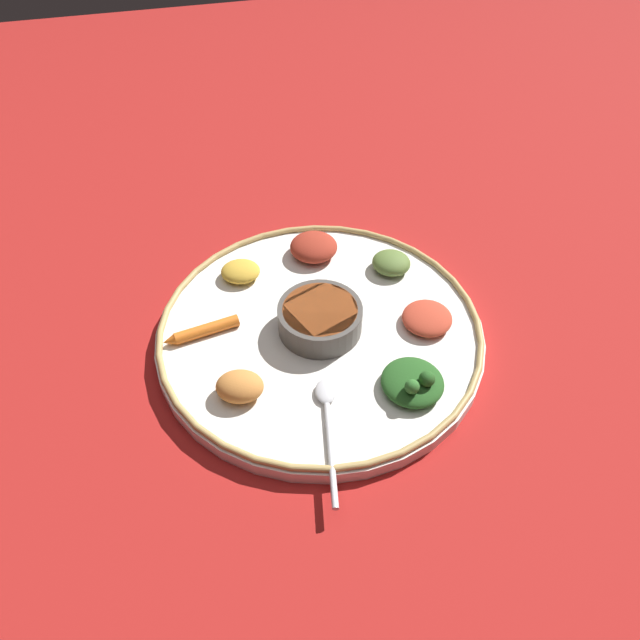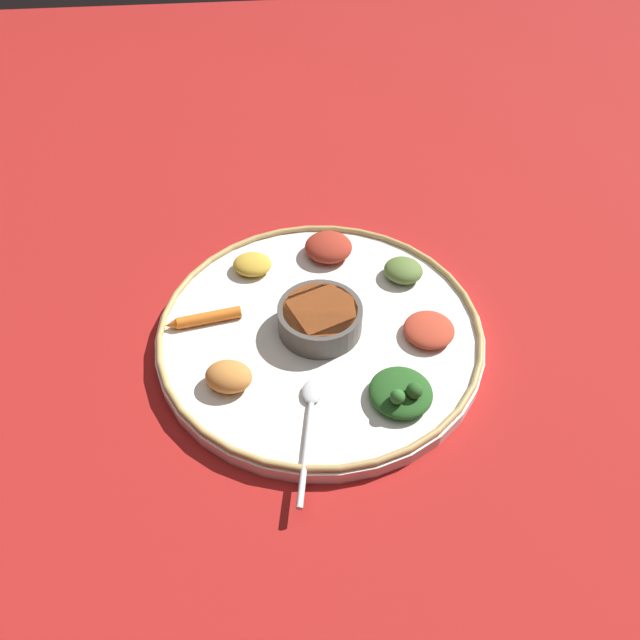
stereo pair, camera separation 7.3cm
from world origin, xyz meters
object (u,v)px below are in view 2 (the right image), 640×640
Objects in this scene: greens_pile at (401,392)px; carrot_near_spoon at (204,318)px; spoon at (310,418)px; center_bowl at (320,318)px.

carrot_near_spoon is at bearing -122.24° from greens_pile.
spoon is at bearing -80.05° from greens_pile.
carrot_near_spoon is (-0.16, -0.12, 0.00)m from spoon.
spoon is (0.13, -0.02, -0.02)m from center_bowl.
spoon is 0.11m from greens_pile.
carrot_near_spoon is at bearing -143.25° from spoon.
greens_pile is at bearing 34.34° from center_bowl.
greens_pile is (-0.02, 0.10, 0.01)m from spoon.
carrot_near_spoon is (-0.14, -0.22, -0.00)m from greens_pile.
greens_pile is at bearing 99.95° from spoon.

